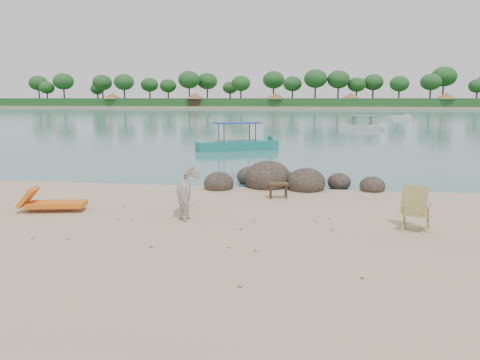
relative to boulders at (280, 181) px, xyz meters
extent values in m
plane|color=#35656B|center=(-1.63, 83.73, -0.24)|extent=(400.00, 400.00, 0.00)
cube|color=tan|center=(-1.63, 163.73, -0.24)|extent=(420.00, 90.00, 1.40)
cube|color=#1E4C1E|center=(-1.63, 128.73, 1.66)|extent=(420.00, 18.00, 2.40)
ellipsoid|color=#2B211D|center=(-2.16, -0.65, -0.05)|extent=(1.08, 1.18, 0.81)
ellipsoid|color=#2B211D|center=(-0.46, 0.05, 0.06)|extent=(1.70, 1.87, 1.28)
ellipsoid|color=#2B211D|center=(0.94, -0.35, 0.00)|extent=(1.37, 1.51, 1.03)
ellipsoid|color=#2B211D|center=(2.14, 0.45, -0.09)|extent=(0.86, 0.95, 0.65)
ellipsoid|color=#2B211D|center=(3.24, -0.25, -0.08)|extent=(0.89, 0.98, 0.67)
ellipsoid|color=#2B211D|center=(-1.26, 1.05, -0.06)|extent=(1.01, 1.11, 0.75)
ellipsoid|color=#2B211D|center=(0.34, 1.25, -0.13)|extent=(0.65, 0.71, 0.49)
imported|color=white|center=(-2.24, -4.59, 0.41)|extent=(1.13, 1.68, 1.30)
plane|color=brown|center=(-2.16, -5.27, -0.24)|extent=(0.13, 0.13, 0.00)
plane|color=brown|center=(-0.39, -5.02, -0.24)|extent=(0.14, 0.14, 0.00)
plane|color=brown|center=(-4.43, -3.84, -0.24)|extent=(0.12, 0.12, 0.00)
plane|color=brown|center=(1.60, -5.53, -0.24)|extent=(0.14, 0.14, 0.00)
plane|color=brown|center=(-4.02, -5.30, -0.24)|extent=(0.12, 0.12, 0.00)
plane|color=brown|center=(-4.44, -7.18, -0.24)|extent=(0.14, 0.14, 0.00)
plane|color=brown|center=(-5.28, -7.24, -0.24)|extent=(0.14, 0.14, 0.00)
plane|color=brown|center=(1.99, -8.63, -0.24)|extent=(0.11, 0.11, 0.00)
plane|color=brown|center=(-2.36, -7.45, -0.24)|extent=(0.14, 0.14, 0.00)
plane|color=brown|center=(-0.14, -9.32, -0.24)|extent=(0.14, 0.14, 0.00)
plane|color=brown|center=(1.20, -4.74, -0.24)|extent=(0.10, 0.10, 0.00)
plane|color=brown|center=(-3.63, -5.31, -0.24)|extent=(0.13, 0.13, 0.00)
plane|color=brown|center=(-0.68, -7.26, -0.24)|extent=(0.13, 0.13, 0.00)
plane|color=brown|center=(-0.09, -7.38, -0.24)|extent=(0.14, 0.14, 0.00)
plane|color=brown|center=(-0.63, -5.81, -0.24)|extent=(0.13, 0.13, 0.00)
plane|color=brown|center=(1.58, -4.42, -0.24)|extent=(0.12, 0.12, 0.00)
camera|label=1|loc=(0.95, -16.84, 3.00)|focal=35.00mm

